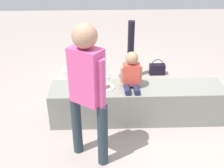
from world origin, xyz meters
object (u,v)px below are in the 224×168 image
object	(u,v)px
child_seated	(131,73)
party_cup_red	(117,86)
water_bottle_far_side	(108,80)
adult_standing	(87,85)
water_bottle_near_gift	(186,90)
cake_box_white	(72,72)
handbag_brown_canvas	(121,94)
cake_plate	(106,87)
gift_bag	(82,84)
handbag_black_leather	(157,69)

from	to	relation	value
child_seated	party_cup_red	world-z (taller)	child_seated
water_bottle_far_side	party_cup_red	xyz separation A→B (m)	(0.15, -0.09, -0.06)
adult_standing	water_bottle_near_gift	distance (m)	2.10
water_bottle_far_side	party_cup_red	bearing A→B (deg)	-32.56
water_bottle_near_gift	cake_box_white	size ratio (longest dim) A/B	0.69
water_bottle_far_side	cake_box_white	size ratio (longest dim) A/B	0.72
adult_standing	party_cup_red	xyz separation A→B (m)	(0.39, 1.55, -0.89)
child_seated	water_bottle_far_side	xyz separation A→B (m)	(-0.28, 0.91, -0.59)
adult_standing	handbag_brown_canvas	bearing A→B (deg)	70.29
water_bottle_near_gift	party_cup_red	size ratio (longest dim) A/B	2.37
cake_plate	gift_bag	size ratio (longest dim) A/B	0.77
cake_box_white	handbag_black_leather	world-z (taller)	handbag_black_leather
cake_plate	handbag_brown_canvas	distance (m)	0.64
adult_standing	handbag_black_leather	bearing A→B (deg)	61.11
adult_standing	handbag_brown_canvas	size ratio (longest dim) A/B	4.81
child_seated	gift_bag	bearing A→B (deg)	133.12
adult_standing	cake_plate	world-z (taller)	adult_standing
water_bottle_far_side	gift_bag	bearing A→B (deg)	-158.10
cake_plate	handbag_brown_canvas	bearing A→B (deg)	63.20
water_bottle_near_gift	water_bottle_far_side	bearing A→B (deg)	163.45
adult_standing	cake_plate	size ratio (longest dim) A/B	6.92
water_bottle_near_gift	cake_box_white	world-z (taller)	water_bottle_near_gift
cake_box_white	handbag_brown_canvas	bearing A→B (deg)	-47.05
party_cup_red	cake_plate	bearing A→B (deg)	-103.53
party_cup_red	handbag_black_leather	world-z (taller)	handbag_black_leather
child_seated	handbag_black_leather	xyz separation A→B (m)	(0.61, 1.31, -0.59)
adult_standing	water_bottle_far_side	world-z (taller)	adult_standing
child_seated	cake_box_white	size ratio (longest dim) A/B	1.57
gift_bag	water_bottle_near_gift	size ratio (longest dim) A/B	1.38
adult_standing	water_bottle_near_gift	xyz separation A→B (m)	(1.44, 1.29, -0.84)
gift_bag	handbag_brown_canvas	size ratio (longest dim) A/B	0.91
adult_standing	cake_box_white	world-z (taller)	adult_standing
cake_plate	cake_box_white	size ratio (longest dim) A/B	0.73
child_seated	handbag_black_leather	distance (m)	1.56
child_seated	handbag_brown_canvas	distance (m)	0.74
party_cup_red	cake_box_white	world-z (taller)	cake_box_white
child_seated	party_cup_red	distance (m)	1.05
child_seated	water_bottle_near_gift	world-z (taller)	child_seated
gift_bag	cake_box_white	size ratio (longest dim) A/B	0.95
adult_standing	gift_bag	distance (m)	1.69
child_seated	gift_bag	distance (m)	1.17
water_bottle_far_side	party_cup_red	size ratio (longest dim) A/B	2.48
adult_standing	cake_plate	bearing A→B (deg)	75.16
cake_box_white	handbag_brown_canvas	distance (m)	1.19
water_bottle_near_gift	handbag_brown_canvas	size ratio (longest dim) A/B	0.66
child_seated	handbag_brown_canvas	bearing A→B (deg)	101.88
child_seated	handbag_black_leather	world-z (taller)	child_seated
water_bottle_near_gift	child_seated	bearing A→B (deg)	-148.85
handbag_black_leather	water_bottle_far_side	bearing A→B (deg)	-155.79
party_cup_red	handbag_black_leather	xyz separation A→B (m)	(0.74, 0.49, 0.06)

